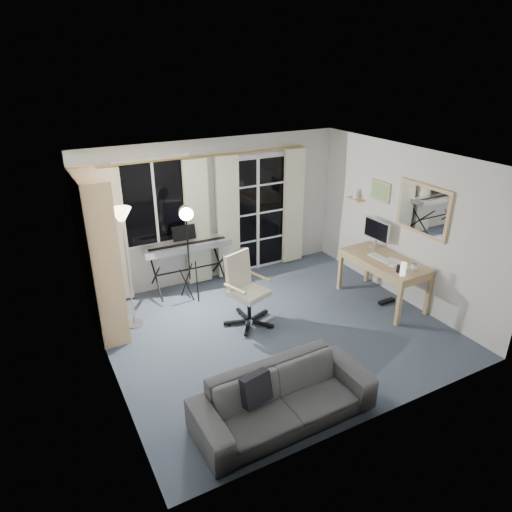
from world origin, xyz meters
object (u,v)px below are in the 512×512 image
Objects in this scene: bookshelf at (97,262)px; monitor at (377,231)px; desk at (384,264)px; mug at (415,266)px; office_chair at (243,283)px; keyboard_piano at (187,247)px; torchiere_lamp at (123,233)px; studio_light at (187,224)px; sofa at (284,391)px.

bookshelf is 4.24× the size of monitor.
desk is 11.57× the size of mug.
monitor is (2.38, -0.05, 0.38)m from office_chair.
mug is (2.64, -2.27, 0.01)m from keyboard_piano.
studio_light is (0.98, 0.27, -0.13)m from torchiere_lamp.
torchiere_lamp is 3.34× the size of monitor.
keyboard_piano is (1.08, 0.61, -0.64)m from torchiere_lamp.
sofa is at bearing -65.26° from bookshelf.
torchiere_lamp is at bearing 167.55° from monitor.
desk is (3.63, -1.15, -0.78)m from torchiere_lamp.
office_chair is (0.36, -1.27, -0.16)m from keyboard_piano.
office_chair is (1.83, -0.71, -0.44)m from bookshelf.
torchiere_lamp is at bearing 156.06° from mug.
office_chair is 0.77× the size of desk.
bookshelf is 1.59m from keyboard_piano.
monitor is 4.40× the size of mug.
desk is (4.01, -1.21, -0.42)m from bookshelf.
mug is (0.10, -0.50, 0.15)m from desk.
torchiere_lamp is 1.23× the size of keyboard_piano.
office_chair is 2.41m from monitor.
office_chair is 8.87× the size of mug.
bookshelf is 2.10× the size of office_chair.
bookshelf is 1.39× the size of studio_light.
torchiere_lamp is (0.38, -0.05, 0.36)m from bookshelf.
torchiere_lamp is 0.90× the size of sofa.
keyboard_piano is at bearing 19.69° from bookshelf.
monitor is 0.27× the size of sofa.
torchiere_lamp is at bearing 160.33° from desk.
office_chair is 2.02× the size of monitor.
mug reaches higher than desk.
keyboard_piano is at bearing 29.54° from torchiere_lamp.
studio_light is 3.39m from mug.
studio_light reaches higher than desk.
mug is at bearing -42.92° from office_chair.
monitor is at bearing 32.62° from sofa.
keyboard_piano is 0.89× the size of studio_light.
monitor is (3.82, -0.70, -0.41)m from torchiere_lamp.
torchiere_lamp is 3.88m from desk.
desk is at bearing -17.66° from torchiere_lamp.
mug is at bearing -38.96° from keyboard_piano.
office_chair is 2.50m from mug.
keyboard_piano is at bearing 89.71° from studio_light.
torchiere_lamp reaches higher than mug.
bookshelf reaches higher than mug.
studio_light is at bearing 7.90° from bookshelf.
keyboard_piano is at bearing 152.31° from monitor.
monitor is at bearing 64.39° from desk.
sofa is at bearing -75.23° from studio_light.
mug is at bearing 18.23° from sofa.
bookshelf is 1.40m from studio_light.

